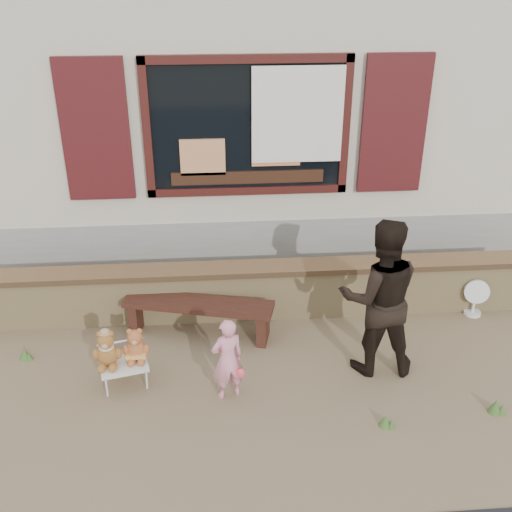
{
  "coord_description": "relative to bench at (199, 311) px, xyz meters",
  "views": [
    {
      "loc": [
        -0.45,
        -5.15,
        3.94
      ],
      "look_at": [
        0.0,
        0.6,
        1.0
      ],
      "focal_mm": 42.0,
      "sensor_mm": 36.0,
      "label": 1
    }
  ],
  "objects": [
    {
      "name": "ground",
      "position": [
        0.65,
        -0.63,
        -0.32
      ],
      "size": [
        80.0,
        80.0,
        0.0
      ],
      "primitive_type": "plane",
      "color": "brown",
      "rests_on": "ground"
    },
    {
      "name": "shopfront",
      "position": [
        0.65,
        3.86,
        1.68
      ],
      "size": [
        8.04,
        5.13,
        4.0
      ],
      "color": "#BEB09A",
      "rests_on": "ground"
    },
    {
      "name": "brick_wall",
      "position": [
        0.65,
        0.37,
        0.02
      ],
      "size": [
        7.1,
        0.36,
        0.67
      ],
      "color": "tan",
      "rests_on": "ground"
    },
    {
      "name": "bench",
      "position": [
        0.0,
        0.0,
        0.0
      ],
      "size": [
        1.73,
        0.76,
        0.43
      ],
      "rotation": [
        0.0,
        0.0,
        -0.25
      ],
      "color": "black",
      "rests_on": "ground"
    },
    {
      "name": "folding_chair",
      "position": [
        -0.75,
        -0.84,
        -0.06
      ],
      "size": [
        0.54,
        0.5,
        0.28
      ],
      "rotation": [
        0.0,
        0.0,
        0.23
      ],
      "color": "silver",
      "rests_on": "ground"
    },
    {
      "name": "teddy_bear_left",
      "position": [
        -0.88,
        -0.87,
        0.17
      ],
      "size": [
        0.34,
        0.31,
        0.4
      ],
      "primitive_type": null,
      "rotation": [
        0.0,
        0.0,
        0.23
      ],
      "color": "brown",
      "rests_on": "folding_chair"
    },
    {
      "name": "teddy_bear_right",
      "position": [
        -0.61,
        -0.81,
        0.15
      ],
      "size": [
        0.31,
        0.29,
        0.37
      ],
      "primitive_type": null,
      "rotation": [
        0.0,
        0.0,
        0.23
      ],
      "color": "brown",
      "rests_on": "folding_chair"
    },
    {
      "name": "child",
      "position": [
        0.29,
        -1.1,
        0.13
      ],
      "size": [
        0.37,
        0.31,
        0.89
      ],
      "primitive_type": "imported",
      "rotation": [
        0.0,
        0.0,
        3.48
      ],
      "color": "pink",
      "rests_on": "ground"
    },
    {
      "name": "adult",
      "position": [
        1.83,
        -0.75,
        0.53
      ],
      "size": [
        0.87,
        0.7,
        1.7
      ],
      "primitive_type": "imported",
      "rotation": [
        0.0,
        0.0,
        3.07
      ],
      "color": "black",
      "rests_on": "ground"
    },
    {
      "name": "fan_right",
      "position": [
        3.31,
        0.17,
        -0.08
      ],
      "size": [
        0.31,
        0.2,
        0.48
      ],
      "rotation": [
        0.0,
        0.0,
        -0.25
      ],
      "color": "white",
      "rests_on": "ground"
    },
    {
      "name": "grass_tufts",
      "position": [
        1.74,
        -1.32,
        -0.26
      ],
      "size": [
        5.64,
        1.74,
        0.15
      ],
      "color": "#3C6126",
      "rests_on": "ground"
    }
  ]
}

